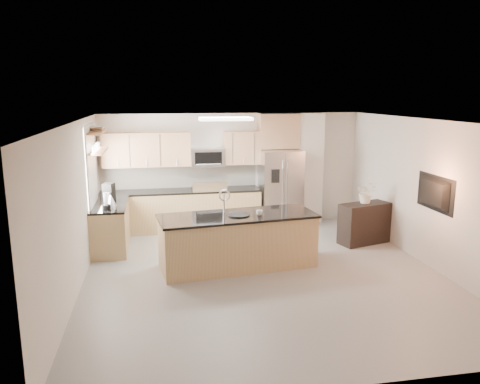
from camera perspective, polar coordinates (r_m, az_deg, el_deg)
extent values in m
plane|color=gray|center=(8.16, 2.86, -9.93)|extent=(6.50, 6.50, 0.00)
cube|color=white|center=(7.59, 3.07, 8.61)|extent=(6.00, 6.50, 0.02)
cube|color=beige|center=(10.91, -0.94, 2.75)|extent=(6.00, 0.02, 2.60)
cube|color=beige|center=(4.80, 11.96, -9.51)|extent=(6.00, 0.02, 2.60)
cube|color=beige|center=(7.68, -19.41, -1.83)|extent=(0.02, 6.50, 2.60)
cube|color=beige|center=(8.94, 22.03, -0.16)|extent=(0.02, 6.50, 2.60)
cube|color=tan|center=(10.63, -7.17, -2.31)|extent=(3.55, 0.65, 0.88)
cube|color=black|center=(10.53, -7.24, 0.11)|extent=(3.55, 0.66, 0.04)
cube|color=white|center=(10.79, -7.37, 1.91)|extent=(3.55, 0.02, 0.52)
cube|color=tan|center=(9.63, -15.47, -4.17)|extent=(0.65, 1.50, 0.88)
cube|color=black|center=(9.51, -15.62, -1.51)|extent=(0.66, 1.50, 0.04)
cube|color=black|center=(10.68, -3.82, -2.13)|extent=(0.76, 0.64, 0.90)
cube|color=black|center=(10.58, -3.86, 0.32)|extent=(0.76, 0.62, 0.03)
cube|color=#BCBCBF|center=(10.26, -3.68, 0.62)|extent=(0.76, 0.04, 0.22)
cube|color=tan|center=(10.53, -11.32, 5.08)|extent=(1.92, 0.33, 0.75)
cube|color=tan|center=(10.71, 0.20, 5.42)|extent=(0.82, 0.33, 0.75)
cube|color=#BCBCBF|center=(10.58, -3.99, 4.25)|extent=(0.76, 0.40, 0.40)
cube|color=black|center=(10.39, -3.87, 4.11)|extent=(0.60, 0.02, 0.28)
cube|color=#BCBCBF|center=(10.84, 4.93, 0.45)|extent=(0.92, 0.75, 1.78)
cube|color=gray|center=(10.48, 5.47, 0.04)|extent=(0.02, 0.01, 1.69)
cube|color=black|center=(10.35, 4.35, 1.94)|extent=(0.18, 0.03, 0.30)
cube|color=white|center=(11.20, 8.42, 2.87)|extent=(0.60, 0.30, 2.60)
cube|color=white|center=(9.41, -17.76, 2.88)|extent=(0.03, 1.05, 1.55)
cube|color=white|center=(9.41, -17.67, 2.88)|extent=(0.03, 1.15, 1.65)
cube|color=olive|center=(9.45, -16.98, 4.80)|extent=(0.30, 1.20, 0.04)
cube|color=olive|center=(9.42, -17.12, 7.03)|extent=(0.30, 1.20, 0.04)
cube|color=white|center=(9.09, -1.77, 8.91)|extent=(1.00, 0.50, 0.06)
cube|color=tan|center=(8.34, -0.28, -6.10)|extent=(2.79, 1.24, 0.91)
cube|color=black|center=(8.20, -0.28, -2.94)|extent=(2.85, 1.31, 0.04)
cube|color=black|center=(8.18, -1.72, -3.10)|extent=(0.57, 0.41, 0.01)
cylinder|color=#BCBCBF|center=(8.34, -1.96, -1.34)|extent=(0.03, 0.03, 0.34)
torus|color=#BCBCBF|center=(8.25, -1.90, -0.43)|extent=(0.21, 0.03, 0.21)
cube|color=black|center=(9.98, 14.90, -3.70)|extent=(1.13, 0.71, 0.84)
imported|color=white|center=(8.18, 2.40, -2.52)|extent=(0.14, 0.14, 0.09)
cylinder|color=black|center=(8.16, -0.18, -2.79)|extent=(0.48, 0.48, 0.02)
cylinder|color=black|center=(9.02, -15.92, -1.80)|extent=(0.14, 0.14, 0.10)
cylinder|color=silver|center=(8.98, -15.98, -0.78)|extent=(0.11, 0.11, 0.23)
cone|color=#BCBCBF|center=(9.28, -15.47, -0.96)|extent=(0.21, 0.21, 0.24)
cylinder|color=black|center=(9.25, -15.52, -0.18)|extent=(0.04, 0.04, 0.04)
cube|color=black|center=(9.70, -15.69, -0.03)|extent=(0.25, 0.28, 0.36)
cylinder|color=#BCBCBF|center=(9.66, -15.69, -0.61)|extent=(0.12, 0.12, 0.13)
imported|color=#BCBCBF|center=(9.42, -17.14, 7.44)|extent=(0.48, 0.48, 0.10)
imported|color=white|center=(9.84, 15.16, 0.59)|extent=(0.64, 0.56, 0.67)
imported|color=black|center=(8.72, 22.25, -0.13)|extent=(0.14, 1.08, 0.62)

